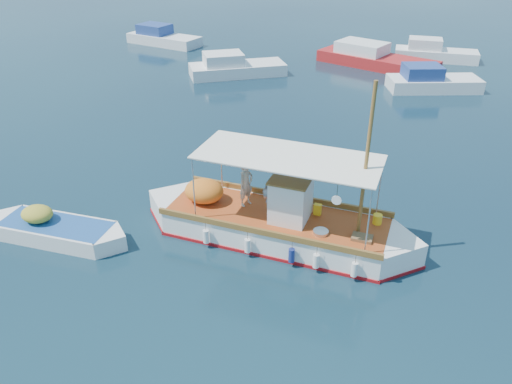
# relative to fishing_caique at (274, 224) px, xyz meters

# --- Properties ---
(ground) EXTENTS (160.00, 160.00, 0.00)m
(ground) POSITION_rel_fishing_caique_xyz_m (0.26, 0.01, -0.54)
(ground) COLOR black
(ground) RESTS_ON ground
(fishing_caique) EXTENTS (10.00, 3.50, 6.13)m
(fishing_caique) POSITION_rel_fishing_caique_xyz_m (0.00, 0.00, 0.00)
(fishing_caique) COLOR white
(fishing_caique) RESTS_ON ground
(dinghy) EXTENTS (5.44, 1.63, 1.33)m
(dinghy) POSITION_rel_fishing_caique_xyz_m (-7.34, -2.02, -0.26)
(dinghy) COLOR white
(dinghy) RESTS_ON ground
(bg_boat_nw) EXTENTS (6.88, 5.27, 1.80)m
(bg_boat_nw) POSITION_rel_fishing_caique_xyz_m (-7.18, 18.61, -0.04)
(bg_boat_nw) COLOR silver
(bg_boat_nw) RESTS_ON ground
(bg_boat_n) EXTENTS (9.10, 6.08, 1.80)m
(bg_boat_n) POSITION_rel_fishing_caique_xyz_m (2.00, 23.67, -0.04)
(bg_boat_n) COLOR #A41B1B
(bg_boat_n) RESTS_ON ground
(bg_boat_ne) EXTENTS (6.08, 3.72, 1.80)m
(bg_boat_ne) POSITION_rel_fishing_caique_xyz_m (5.89, 18.76, -0.04)
(bg_boat_ne) COLOR silver
(bg_boat_ne) RESTS_ON ground
(bg_boat_far_w) EXTENTS (6.90, 3.96, 1.80)m
(bg_boat_far_w) POSITION_rel_fishing_caique_xyz_m (-15.97, 26.04, -0.04)
(bg_boat_far_w) COLOR silver
(bg_boat_far_w) RESTS_ON ground
(bg_boat_far_n) EXTENTS (6.08, 2.04, 1.80)m
(bg_boat_far_n) POSITION_rel_fishing_caique_xyz_m (6.34, 26.55, -0.04)
(bg_boat_far_n) COLOR silver
(bg_boat_far_n) RESTS_ON ground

